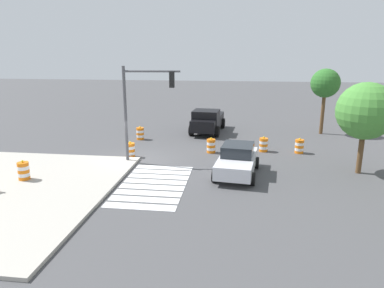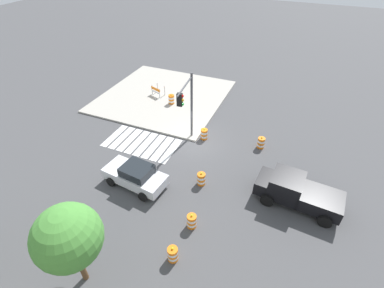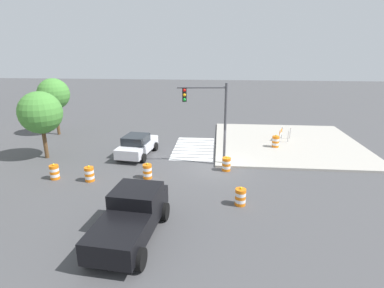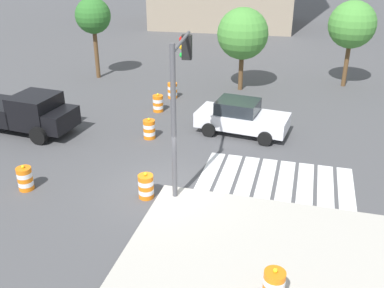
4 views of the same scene
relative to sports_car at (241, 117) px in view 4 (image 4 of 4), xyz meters
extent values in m
plane|color=#474749|center=(-1.93, -5.89, -0.81)|extent=(120.00, 120.00, 0.00)
cube|color=silver|center=(-0.55, -4.09, -0.80)|extent=(0.60, 3.20, 0.02)
cube|color=silver|center=(0.20, -4.09, -0.80)|extent=(0.60, 3.20, 0.02)
cube|color=silver|center=(0.95, -4.09, -0.80)|extent=(0.60, 3.20, 0.02)
cube|color=silver|center=(1.70, -4.09, -0.80)|extent=(0.60, 3.20, 0.02)
cube|color=silver|center=(2.45, -4.09, -0.80)|extent=(0.60, 3.20, 0.02)
cube|color=silver|center=(3.20, -4.09, -0.80)|extent=(0.60, 3.20, 0.02)
cube|color=silver|center=(3.95, -4.09, -0.80)|extent=(0.60, 3.20, 0.02)
cube|color=silver|center=(4.70, -4.09, -0.80)|extent=(0.60, 3.20, 0.02)
cube|color=silver|center=(0.06, -0.01, -0.13)|extent=(4.49, 2.34, 0.70)
cube|color=#1E2328|center=(-0.19, 0.02, 0.52)|extent=(2.08, 1.81, 0.60)
cylinder|color=black|center=(1.51, 0.78, -0.48)|extent=(0.68, 0.32, 0.66)
cylinder|color=black|center=(1.29, -1.11, -0.48)|extent=(0.68, 0.32, 0.66)
cylinder|color=black|center=(-1.17, 1.10, -0.48)|extent=(0.68, 0.32, 0.66)
cylinder|color=black|center=(-1.40, -0.79, -0.48)|extent=(0.68, 0.32, 0.66)
cube|color=black|center=(-11.47, -2.35, 0.06)|extent=(2.67, 2.21, 0.90)
cube|color=black|center=(-9.38, -2.53, 0.36)|extent=(2.07, 2.16, 1.50)
cube|color=black|center=(-8.28, -2.63, 0.06)|extent=(1.56, 2.02, 0.90)
cylinder|color=black|center=(-8.49, -1.59, -0.39)|extent=(0.86, 0.37, 0.84)
cylinder|color=black|center=(-8.67, -3.62, -0.39)|extent=(0.86, 0.37, 0.84)
cylinder|color=black|center=(-11.88, -1.29, -0.39)|extent=(0.86, 0.37, 0.84)
cylinder|color=orange|center=(-4.04, -1.71, -0.72)|extent=(0.56, 0.56, 0.18)
cylinder|color=white|center=(-4.04, -1.71, -0.54)|extent=(0.56, 0.56, 0.18)
cylinder|color=orange|center=(-4.04, -1.71, -0.36)|extent=(0.56, 0.56, 0.18)
cylinder|color=white|center=(-4.04, -1.71, -0.18)|extent=(0.56, 0.56, 0.18)
cylinder|color=orange|center=(-4.04, -1.71, 0.00)|extent=(0.56, 0.56, 0.18)
sphere|color=yellow|center=(-4.04, -1.71, 0.15)|extent=(0.12, 0.12, 0.12)
cylinder|color=orange|center=(-2.38, -6.64, -0.72)|extent=(0.56, 0.56, 0.18)
cylinder|color=white|center=(-2.38, -6.64, -0.54)|extent=(0.56, 0.56, 0.18)
cylinder|color=orange|center=(-2.38, -6.64, -0.36)|extent=(0.56, 0.56, 0.18)
cylinder|color=white|center=(-2.38, -6.64, -0.18)|extent=(0.56, 0.56, 0.18)
cylinder|color=orange|center=(-2.38, -6.64, 0.00)|extent=(0.56, 0.56, 0.18)
sphere|color=yellow|center=(-2.38, -6.64, 0.15)|extent=(0.12, 0.12, 0.12)
cylinder|color=orange|center=(-6.93, -7.27, -0.72)|extent=(0.56, 0.56, 0.18)
cylinder|color=white|center=(-6.93, -7.27, -0.54)|extent=(0.56, 0.56, 0.18)
cylinder|color=orange|center=(-6.93, -7.27, -0.36)|extent=(0.56, 0.56, 0.18)
cylinder|color=white|center=(-6.93, -7.27, -0.18)|extent=(0.56, 0.56, 0.18)
cylinder|color=orange|center=(-6.93, -7.27, 0.00)|extent=(0.56, 0.56, 0.18)
sphere|color=yellow|center=(-6.93, -7.27, 0.15)|extent=(0.12, 0.12, 0.12)
cylinder|color=orange|center=(-4.67, 4.00, -0.72)|extent=(0.56, 0.56, 0.18)
cylinder|color=white|center=(-4.67, 4.00, -0.54)|extent=(0.56, 0.56, 0.18)
cylinder|color=orange|center=(-4.67, 4.00, -0.36)|extent=(0.56, 0.56, 0.18)
cylinder|color=white|center=(-4.67, 4.00, -0.18)|extent=(0.56, 0.56, 0.18)
cylinder|color=orange|center=(-4.67, 4.00, 0.00)|extent=(0.56, 0.56, 0.18)
sphere|color=yellow|center=(-4.67, 4.00, 0.15)|extent=(0.12, 0.12, 0.12)
cylinder|color=orange|center=(-4.78, 1.71, -0.72)|extent=(0.56, 0.56, 0.18)
cylinder|color=white|center=(-4.78, 1.71, -0.54)|extent=(0.56, 0.56, 0.18)
cylinder|color=orange|center=(-4.78, 1.71, -0.36)|extent=(0.56, 0.56, 0.18)
cylinder|color=white|center=(-4.78, 1.71, -0.18)|extent=(0.56, 0.56, 0.18)
cylinder|color=orange|center=(-4.78, 1.71, 0.00)|extent=(0.56, 0.56, 0.18)
sphere|color=yellow|center=(-4.78, 1.71, 0.15)|extent=(0.12, 0.12, 0.12)
cylinder|color=orange|center=(2.57, -10.67, -0.21)|extent=(0.56, 0.56, 0.18)
cylinder|color=white|center=(2.57, -10.67, -0.03)|extent=(0.56, 0.56, 0.18)
cylinder|color=orange|center=(2.57, -10.67, 0.15)|extent=(0.56, 0.56, 0.18)
sphere|color=yellow|center=(2.57, -10.67, 0.30)|extent=(0.12, 0.12, 0.12)
cylinder|color=#4C4C51|center=(-1.33, -6.49, 2.09)|extent=(0.18, 0.18, 5.50)
cylinder|color=#4C4C51|center=(-1.49, -4.90, 4.54)|extent=(0.46, 3.19, 0.12)
cube|color=black|center=(-1.61, -3.79, 4.09)|extent=(0.39, 0.32, 0.90)
sphere|color=red|center=(-1.80, -3.81, 4.39)|extent=(0.20, 0.20, 0.20)
sphere|color=#F2A514|center=(-1.80, -3.81, 4.09)|extent=(0.20, 0.20, 0.20)
sphere|color=green|center=(-1.80, -3.81, 3.79)|extent=(0.20, 0.20, 0.20)
cylinder|color=brown|center=(-1.10, 6.58, 0.37)|extent=(0.28, 0.28, 2.37)
sphere|color=#478C38|center=(-1.10, 6.58, 2.60)|extent=(3.01, 3.01, 3.01)
cylinder|color=brown|center=(-10.69, 6.66, 0.81)|extent=(0.27, 0.27, 3.25)
sphere|color=#2D6B28|center=(-10.69, 6.66, 3.22)|extent=(2.24, 2.24, 2.24)
cylinder|color=brown|center=(5.09, 8.96, 0.60)|extent=(0.27, 0.27, 2.83)
sphere|color=#478C38|center=(5.09, 8.96, 3.00)|extent=(2.81, 2.81, 2.81)
camera|label=1|loc=(18.15, -0.08, 5.62)|focal=32.99mm
camera|label=2|loc=(-8.70, 11.04, 13.06)|focal=26.31mm
camera|label=3|loc=(-20.98, -6.03, 6.94)|focal=28.05mm
camera|label=4|loc=(2.78, -19.52, 7.86)|focal=41.45mm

